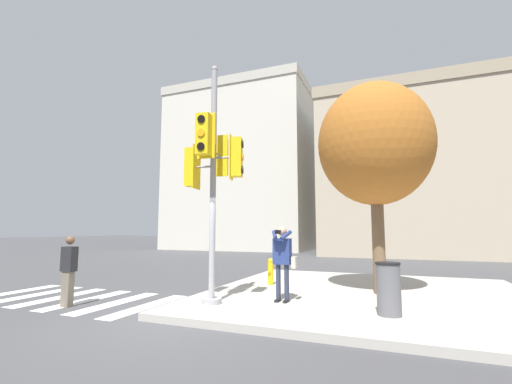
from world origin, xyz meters
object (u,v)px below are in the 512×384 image
object	(u,v)px
traffic_signal_pole	(213,167)
fire_hydrant	(271,271)
street_tree	(375,145)
person_photographer	(283,256)
pedestrian_distant	(69,269)
trash_bin	(389,289)

from	to	relation	value
traffic_signal_pole	fire_hydrant	distance (m)	4.02
street_tree	person_photographer	bearing A→B (deg)	-137.16
person_photographer	traffic_signal_pole	bearing A→B (deg)	-151.20
person_photographer	street_tree	xyz separation A→B (m)	(2.03, 1.88, 2.87)
traffic_signal_pole	person_photographer	distance (m)	2.60
street_tree	traffic_signal_pole	bearing A→B (deg)	-142.33
pedestrian_distant	street_tree	distance (m)	8.27
traffic_signal_pole	trash_bin	distance (m)	4.50
person_photographer	fire_hydrant	xyz separation A→B (m)	(-1.07, 2.20, -0.64)
traffic_signal_pole	pedestrian_distant	bearing A→B (deg)	-164.60
street_tree	fire_hydrant	bearing A→B (deg)	174.09
trash_bin	pedestrian_distant	bearing A→B (deg)	-170.04
pedestrian_distant	trash_bin	world-z (taller)	pedestrian_distant
person_photographer	pedestrian_distant	world-z (taller)	person_photographer
fire_hydrant	trash_bin	xyz separation A→B (m)	(3.33, -2.66, 0.12)
traffic_signal_pole	fire_hydrant	bearing A→B (deg)	83.32
pedestrian_distant	fire_hydrant	bearing A→B (deg)	46.78
pedestrian_distant	trash_bin	size ratio (longest dim) A/B	1.64
person_photographer	fire_hydrant	size ratio (longest dim) A/B	2.20
street_tree	trash_bin	world-z (taller)	street_tree
traffic_signal_pole	trash_bin	size ratio (longest dim) A/B	5.53
trash_bin	street_tree	bearing A→B (deg)	95.74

